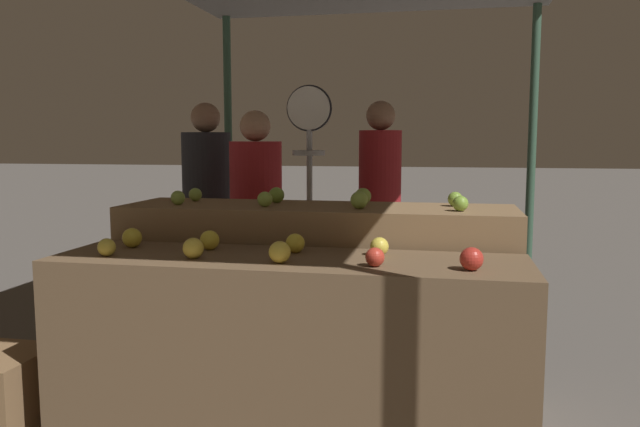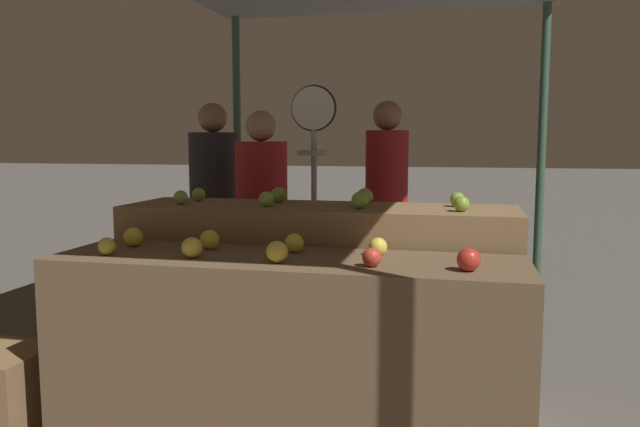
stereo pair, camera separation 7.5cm
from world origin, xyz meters
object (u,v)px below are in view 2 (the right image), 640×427
produce_scale (314,161)px  person_customer_right (214,198)px  person_customer_left (387,194)px  person_vendor_at_scale (262,210)px  wooden_crate_side (1,394)px

produce_scale → person_customer_right: bearing=147.3°
person_customer_right → produce_scale: bearing=136.7°
produce_scale → person_customer_left: (0.34, 0.91, -0.27)m
person_vendor_at_scale → wooden_crate_side: 1.92m
person_vendor_at_scale → person_customer_left: 1.01m
wooden_crate_side → person_customer_left: bearing=57.0°
person_vendor_at_scale → person_customer_left: (0.76, 0.66, 0.07)m
produce_scale → person_customer_right: produce_scale is taller
person_customer_right → wooden_crate_side: size_ratio=4.00×
person_vendor_at_scale → person_customer_left: size_ratio=0.94×
wooden_crate_side → produce_scale: bearing=50.3°
produce_scale → person_vendor_at_scale: bearing=149.2°
produce_scale → person_customer_left: size_ratio=1.03×
produce_scale → wooden_crate_side: size_ratio=4.16×
person_vendor_at_scale → wooden_crate_side: (-0.73, -1.63, -0.69)m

